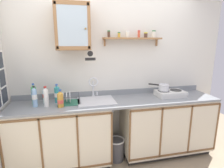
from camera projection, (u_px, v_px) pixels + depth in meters
name	position (u px, v px, depth m)	size (l,w,h in m)	color
back_wall	(113.00, 75.00, 2.81)	(3.60, 0.07, 2.47)	silver
lower_cabinet_run	(61.00, 136.00, 2.53)	(1.35, 0.57, 0.91)	black
lower_cabinet_run_right	(166.00, 125.00, 2.87)	(1.41, 0.57, 0.91)	black
countertop	(118.00, 101.00, 2.59)	(2.96, 0.60, 0.03)	gray
backsplash	(114.00, 92.00, 2.84)	(2.96, 0.02, 0.08)	gray
sink	(96.00, 102.00, 2.57)	(0.52, 0.48, 0.43)	silver
hot_plate_stove	(170.00, 93.00, 2.78)	(0.43, 0.28, 0.09)	silver
saucepan	(164.00, 87.00, 2.76)	(0.27, 0.24, 0.10)	silver
bottle_opaque_white_0	(46.00, 98.00, 2.30)	(0.06, 0.06, 0.27)	white
bottle_juice_amber_1	(60.00, 99.00, 2.29)	(0.08, 0.08, 0.23)	gold
bottle_water_blue_2	(35.00, 97.00, 2.30)	(0.07, 0.07, 0.27)	#8CB7E0
bottle_soda_green_3	(34.00, 95.00, 2.39)	(0.07, 0.07, 0.29)	#4CB266
bottle_detergent_teal_4	(57.00, 94.00, 2.47)	(0.07, 0.07, 0.26)	teal
bottle_water_clear_5	(45.00, 96.00, 2.44)	(0.08, 0.08, 0.23)	silver
dish_rack	(69.00, 101.00, 2.45)	(0.29, 0.25, 0.16)	#26664C
wall_cabinet	(73.00, 27.00, 2.37)	(0.45, 0.32, 0.60)	#996B42
spice_shelf	(134.00, 37.00, 2.65)	(0.88, 0.14, 0.23)	#996B42
warning_sign	(90.00, 56.00, 2.64)	(0.18, 0.01, 0.23)	silver
trash_bin	(116.00, 149.00, 2.72)	(0.26, 0.26, 0.34)	#4C4C51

